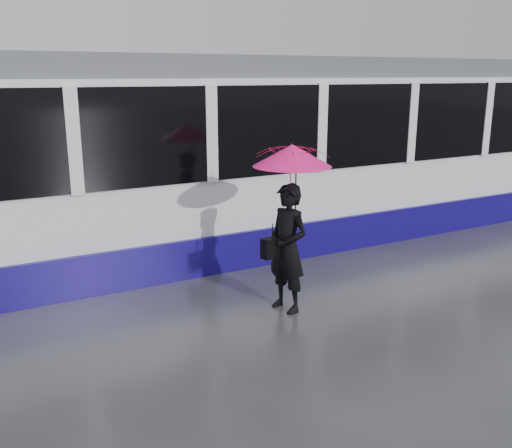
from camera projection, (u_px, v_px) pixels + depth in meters
ground at (173, 318)px, 7.39m from camera, size 90.00×90.00×0.00m
rails at (118, 263)px, 9.50m from camera, size 34.00×1.51×0.02m
tram at (209, 159)px, 9.88m from camera, size 26.00×2.56×3.35m
woman at (288, 248)px, 7.45m from camera, size 0.54×0.70×1.71m
umbrella at (292, 171)px, 7.22m from camera, size 1.21×1.21×1.16m
handbag at (272, 247)px, 7.36m from camera, size 0.33×0.20×0.45m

